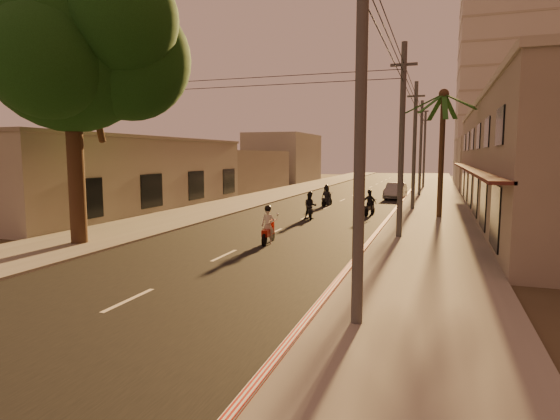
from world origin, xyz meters
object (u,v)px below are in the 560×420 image
Objects in this scene: palm_tree at (444,101)px; scooter_far_a at (327,196)px; scooter_mid_a at (310,206)px; broadleaf_tree at (80,46)px; scooter_red at (268,227)px; parked_car at (395,191)px; scooter_mid_b at (369,204)px.

palm_tree is 11.53m from scooter_far_a.
scooter_mid_a is (-7.55, -2.68, -6.36)m from palm_tree.
scooter_mid_a is (7.06, 11.18, -7.69)m from broadleaf_tree.
scooter_red is 8.45m from scooter_mid_a.
scooter_red is at bearing -94.60° from parked_car.
scooter_red reaches higher than scooter_mid_b.
scooter_mid_b is at bearing 23.07° from scooter_mid_a.
parked_car is (3.83, 15.27, -0.06)m from scooter_mid_a.
scooter_far_a is (-3.94, 4.74, -0.01)m from scooter_mid_b.
broadleaf_tree is 21.25m from scooter_far_a.
broadleaf_tree reaches higher than scooter_far_a.
scooter_red is 1.03× the size of scooter_mid_b.
scooter_far_a is at bearing -116.78° from parked_car.
scooter_mid_a is at bearing 57.70° from broadleaf_tree.
palm_tree is at bearing 53.66° from scooter_red.
scooter_red is 23.97m from parked_car.
scooter_mid_b is 6.17m from scooter_far_a.
scooter_red is 1.03× the size of scooter_mid_a.
scooter_far_a is (-8.26, 4.90, -6.38)m from palm_tree.
broadleaf_tree is 7.13× the size of scooter_far_a.
scooter_mid_b is (-4.32, 0.16, -6.37)m from palm_tree.
scooter_red is (7.40, 2.73, -7.71)m from broadleaf_tree.
broadleaf_tree reaches higher than scooter_mid_a.
palm_tree is 4.83× the size of scooter_far_a.
scooter_far_a is (6.35, 18.75, -7.71)m from broadleaf_tree.
palm_tree is at bearing -17.99° from scooter_far_a.
scooter_red is at bearing -73.59° from scooter_far_a.
scooter_mid_b is at bearing -37.57° from scooter_far_a.
scooter_mid_a is 0.38× the size of parked_car.
scooter_red is 0.40× the size of parked_car.
scooter_mid_b is (10.29, 14.01, -7.70)m from broadleaf_tree.
broadleaf_tree is 15.29m from scooter_mid_a.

